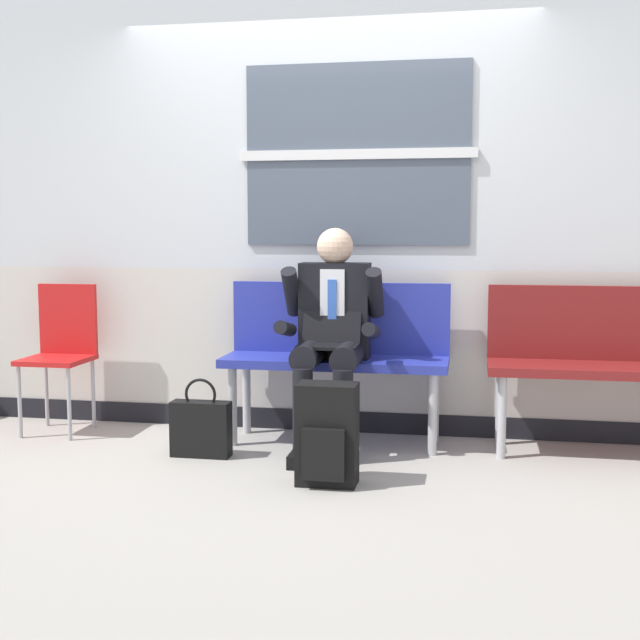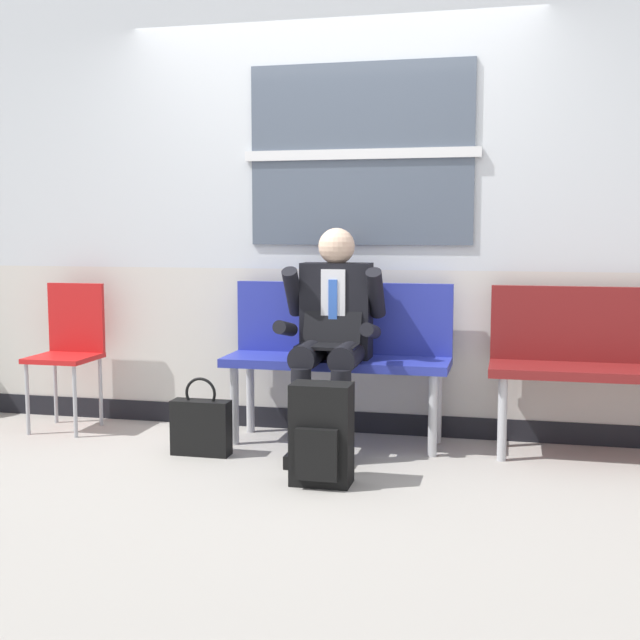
% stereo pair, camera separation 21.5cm
% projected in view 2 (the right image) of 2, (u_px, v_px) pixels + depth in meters
% --- Properties ---
extents(ground_plane, '(18.00, 18.00, 0.00)m').
position_uv_depth(ground_plane, '(307.00, 456.00, 4.59)').
color(ground_plane, '#9E9991').
extents(station_wall, '(6.29, 0.17, 2.81)m').
position_uv_depth(station_wall, '(333.00, 205.00, 5.06)').
color(station_wall, silver).
rests_on(station_wall, ground).
extents(bench_with_person, '(1.31, 0.42, 0.94)m').
position_uv_depth(bench_with_person, '(339.00, 347.00, 4.86)').
color(bench_with_person, '#28339E').
rests_on(bench_with_person, ground).
extents(bench_empty, '(1.35, 0.42, 0.93)m').
position_uv_depth(bench_empty, '(615.00, 356.00, 4.52)').
color(bench_empty, maroon).
rests_on(bench_empty, ground).
extents(person_seated, '(0.57, 0.70, 1.26)m').
position_uv_depth(person_seated, '(332.00, 332.00, 4.66)').
color(person_seated, black).
rests_on(person_seated, ground).
extents(backpack, '(0.30, 0.22, 0.50)m').
position_uv_depth(backpack, '(321.00, 435.00, 4.05)').
color(backpack, black).
rests_on(backpack, ground).
extents(handbag, '(0.33, 0.11, 0.44)m').
position_uv_depth(handbag, '(201.00, 426.00, 4.60)').
color(handbag, black).
rests_on(handbag, ground).
extents(folding_chair, '(0.38, 0.38, 0.91)m').
position_uv_depth(folding_chair, '(70.00, 342.00, 5.21)').
color(folding_chair, red).
rests_on(folding_chair, ground).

